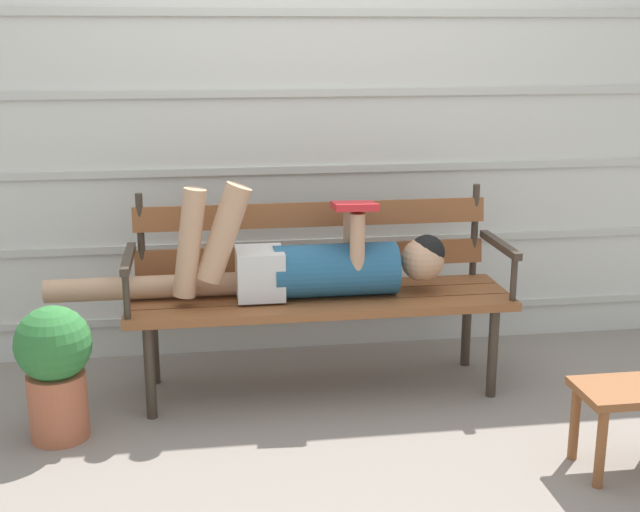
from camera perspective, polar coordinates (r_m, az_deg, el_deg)
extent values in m
plane|color=gray|center=(3.63, 0.46, -10.25)|extent=(12.00, 12.00, 0.00)
cube|color=beige|center=(4.06, -1.18, 8.49)|extent=(5.01, 0.06, 2.18)
cube|color=#B7B7AD|center=(4.22, -1.05, -3.89)|extent=(5.01, 0.02, 0.04)
cube|color=#B7B7AD|center=(4.12, -1.07, 0.89)|extent=(5.01, 0.02, 0.04)
cube|color=#B7B7AD|center=(4.05, -1.10, 5.88)|extent=(5.01, 0.02, 0.04)
cube|color=#B7B7AD|center=(4.00, -1.13, 11.01)|extent=(5.01, 0.02, 0.04)
cube|color=#B7B7AD|center=(4.00, -1.15, 16.21)|extent=(5.01, 0.02, 0.04)
cube|color=brown|center=(3.51, 0.37, -3.77)|extent=(1.66, 0.14, 0.04)
cube|color=brown|center=(3.65, 0.00, -3.00)|extent=(1.66, 0.14, 0.04)
cube|color=brown|center=(3.80, -0.34, -2.29)|extent=(1.66, 0.14, 0.04)
cube|color=brown|center=(3.83, -0.50, -0.03)|extent=(1.59, 0.05, 0.11)
cube|color=brown|center=(3.79, -0.51, 2.83)|extent=(1.59, 0.05, 0.11)
cylinder|color=#382D23|center=(3.78, -12.03, 0.96)|extent=(0.03, 0.03, 0.43)
cylinder|color=#382D23|center=(3.98, 10.43, 1.75)|extent=(0.03, 0.03, 0.43)
cylinder|color=#382D23|center=(3.53, -11.46, -7.75)|extent=(0.04, 0.04, 0.40)
cylinder|color=#382D23|center=(3.74, 11.63, -6.46)|extent=(0.04, 0.04, 0.40)
cylinder|color=#382D23|center=(3.87, -11.22, -5.69)|extent=(0.04, 0.04, 0.40)
cylinder|color=#382D23|center=(4.06, 9.90, -4.64)|extent=(0.04, 0.04, 0.40)
cube|color=#382D23|center=(3.57, -12.89, -0.18)|extent=(0.04, 0.44, 0.03)
cylinder|color=#382D23|center=(3.42, -13.00, -2.58)|extent=(0.03, 0.03, 0.20)
cube|color=#382D23|center=(3.79, 12.12, 0.75)|extent=(0.04, 0.44, 0.03)
cylinder|color=#382D23|center=(3.65, 13.01, -1.46)|extent=(0.03, 0.03, 0.20)
cylinder|color=#23567A|center=(3.63, 1.05, -0.96)|extent=(0.53, 0.23, 0.23)
cube|color=silver|center=(3.59, -4.10, -1.16)|extent=(0.20, 0.22, 0.21)
sphere|color=tan|center=(3.70, 6.96, -0.26)|extent=(0.19, 0.19, 0.19)
sphere|color=black|center=(3.70, 7.27, 0.25)|extent=(0.16, 0.16, 0.16)
cylinder|color=tan|center=(3.47, -6.55, 1.56)|extent=(0.24, 0.11, 0.43)
cylinder|color=tan|center=(3.48, -8.84, 0.87)|extent=(0.16, 0.09, 0.46)
cylinder|color=tan|center=(3.66, -11.85, -2.10)|extent=(0.82, 0.10, 0.10)
cylinder|color=tan|center=(3.53, 2.55, 0.81)|extent=(0.06, 0.06, 0.26)
cylinder|color=tan|center=(3.68, 2.08, 1.41)|extent=(0.06, 0.06, 0.26)
cube|color=red|center=(3.57, 2.33, 3.41)|extent=(0.19, 0.26, 0.06)
cube|color=brown|center=(3.23, 20.47, -8.55)|extent=(0.40, 0.26, 0.03)
cylinder|color=brown|center=(3.14, 18.50, -12.29)|extent=(0.04, 0.04, 0.29)
cylinder|color=brown|center=(3.31, 16.89, -10.74)|extent=(0.04, 0.04, 0.29)
cylinder|color=#AD5B3D|center=(3.48, -17.32, -9.67)|extent=(0.23, 0.23, 0.27)
sphere|color=#2D7033|center=(3.39, -17.65, -5.69)|extent=(0.29, 0.29, 0.29)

